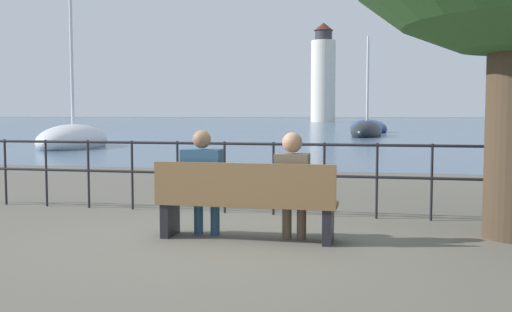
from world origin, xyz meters
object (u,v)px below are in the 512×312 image
Objects in this scene: seated_person_right at (293,181)px; sailboat_0 at (367,132)px; sailboat_1 at (368,128)px; park_bench at (245,202)px; harbor_lighthouse at (323,76)px; seated_person_left at (203,178)px; sailboat_3 at (73,140)px.

sailboat_0 reaches higher than seated_person_right.
park_bench is at bearing -107.77° from sailboat_1.
harbor_lighthouse reaches higher than sailboat_0.
seated_person_right is 122.40m from harbor_lighthouse.
sailboat_0 is 11.26m from sailboat_1.
sailboat_0 reaches higher than seated_person_left.
park_bench is 0.28× the size of sailboat_0.
sailboat_3 is (-12.53, -16.79, 0.01)m from sailboat_0.
seated_person_left is at bearing 171.71° from park_bench.
harbor_lighthouse is (-11.73, 121.46, 9.51)m from seated_person_right.
seated_person_right is (0.53, 0.08, 0.24)m from park_bench.
sailboat_0 is 89.18m from harbor_lighthouse.
seated_person_left is at bearing -87.13° from sailboat_0.
sailboat_1 is at bearing 90.22° from seated_person_right.
harbor_lighthouse is (-11.76, 87.85, 9.87)m from sailboat_0.
sailboat_1 is (-0.20, 11.26, 0.00)m from sailboat_0.
sailboat_0 is at bearing 89.06° from park_bench.
seated_person_right is at bearing 8.60° from park_bench.
sailboat_3 is at bearing 124.21° from seated_person_left.
sailboat_0 is at bearing 43.90° from sailboat_3.
park_bench is 0.59m from seated_person_right.
seated_person_left reaches higher than park_bench.
sailboat_0 is (0.56, 33.69, -0.11)m from park_bench.
sailboat_3 is at bearing -122.01° from sailboat_0.
sailboat_3 is 0.45× the size of harbor_lighthouse.
sailboat_1 reaches higher than seated_person_left.
seated_person_right is 0.14× the size of sailboat_1.
park_bench is at bearing -86.22° from sailboat_0.
sailboat_1 is 78.08m from harbor_lighthouse.
sailboat_0 is at bearing 89.96° from seated_person_right.
park_bench is 1.67× the size of seated_person_right.
sailboat_1 reaches higher than seated_person_right.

